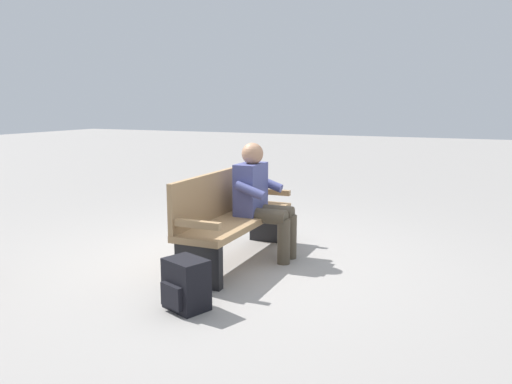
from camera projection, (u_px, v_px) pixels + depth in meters
ground_plane at (238, 261)px, 5.12m from camera, size 40.00×40.00×0.00m
bench_near at (232, 216)px, 5.07m from camera, size 1.81×0.52×0.90m
person_seated at (261, 197)px, 5.12m from camera, size 0.58×0.58×1.18m
backpack at (186, 285)px, 3.89m from camera, size 0.36×0.39×0.40m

